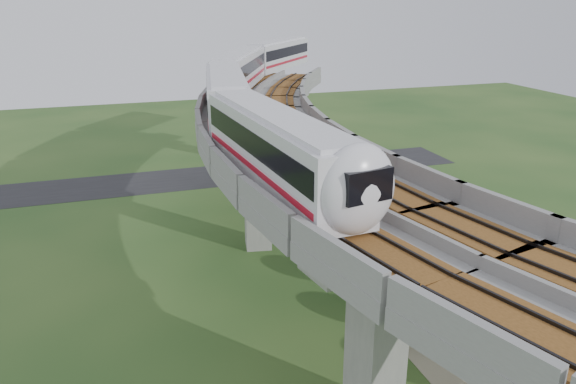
% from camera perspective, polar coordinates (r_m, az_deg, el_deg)
% --- Properties ---
extents(ground, '(160.00, 160.00, 0.00)m').
position_cam_1_polar(ground, '(37.04, -0.09, -12.09)').
color(ground, '#23481C').
rests_on(ground, ground).
extents(dirt_lot, '(18.00, 26.00, 0.04)m').
position_cam_1_polar(dirt_lot, '(41.53, 19.81, -9.60)').
color(dirt_lot, gray).
rests_on(dirt_lot, ground).
extents(asphalt_road, '(60.00, 8.00, 0.03)m').
position_cam_1_polar(asphalt_road, '(63.83, -8.45, 1.54)').
color(asphalt_road, '#232326').
rests_on(asphalt_road, ground).
extents(viaduct, '(19.58, 73.98, 11.40)m').
position_cam_1_polar(viaduct, '(34.55, 5.98, 1.95)').
color(viaduct, '#99968E').
rests_on(viaduct, ground).
extents(metro_train, '(21.24, 58.73, 3.64)m').
position_cam_1_polar(metro_train, '(49.17, -3.15, 11.13)').
color(metro_train, silver).
rests_on(metro_train, ground).
extents(fence, '(3.87, 38.73, 1.50)m').
position_cam_1_polar(fence, '(40.36, 13.35, -8.61)').
color(fence, '#2D382D').
rests_on(fence, ground).
extents(tree_0, '(2.03, 2.03, 2.55)m').
position_cam_1_polar(tree_0, '(59.09, 3.05, 1.96)').
color(tree_0, '#382314').
rests_on(tree_0, ground).
extents(tree_1, '(2.08, 2.08, 3.17)m').
position_cam_1_polar(tree_1, '(51.05, 4.17, -0.20)').
color(tree_1, '#382314').
rests_on(tree_1, ground).
extents(tree_2, '(2.14, 2.14, 2.66)m').
position_cam_1_polar(tree_2, '(47.63, 5.28, -2.39)').
color(tree_2, '#382314').
rests_on(tree_2, ground).
extents(tree_3, '(2.88, 2.88, 3.69)m').
position_cam_1_polar(tree_3, '(38.94, 8.24, -6.52)').
color(tree_3, '#382314').
rests_on(tree_3, ground).
extents(tree_4, '(2.91, 2.91, 3.44)m').
position_cam_1_polar(tree_4, '(34.74, 13.14, -10.74)').
color(tree_4, '#382314').
rests_on(tree_4, ground).
extents(tree_5, '(3.16, 3.16, 4.00)m').
position_cam_1_polar(tree_5, '(30.70, 22.72, -15.24)').
color(tree_5, '#382314').
rests_on(tree_5, ground).
extents(car_white, '(2.45, 3.70, 1.17)m').
position_cam_1_polar(car_white, '(39.13, 21.12, -10.63)').
color(car_white, white).
rests_on(car_white, dirt_lot).
extents(car_red, '(3.82, 3.48, 1.27)m').
position_cam_1_polar(car_red, '(43.12, 24.43, -8.15)').
color(car_red, red).
rests_on(car_red, dirt_lot).
extents(car_dark, '(4.43, 2.12, 1.25)m').
position_cam_1_polar(car_dark, '(44.92, 13.80, -5.79)').
color(car_dark, black).
rests_on(car_dark, dirt_lot).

